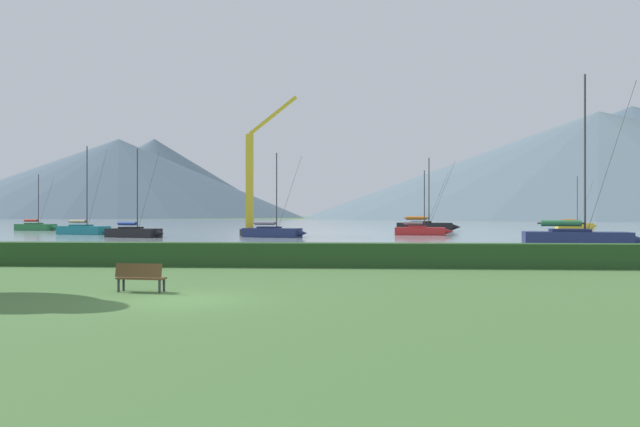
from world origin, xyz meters
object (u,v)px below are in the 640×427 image
(sailboat_slip_6, at_px, (36,227))
(dock_crane, at_px, (251,191))
(sailboat_slip_3, at_px, (577,238))
(sailboat_slip_4, at_px, (575,225))
(sailboat_slip_10, at_px, (425,226))
(park_bench_near_path, at_px, (140,276))
(sailboat_slip_5, at_px, (421,230))
(sailboat_slip_1, at_px, (84,229))
(sailboat_slip_11, at_px, (273,232))
(sailboat_slip_2, at_px, (134,232))

(sailboat_slip_6, height_order, dock_crane, dock_crane)
(sailboat_slip_3, xyz_separation_m, sailboat_slip_4, (21.59, 58.92, -0.17))
(sailboat_slip_10, bearing_deg, sailboat_slip_4, 38.50)
(park_bench_near_path, bearing_deg, dock_crane, 102.36)
(sailboat_slip_6, relative_size, sailboat_slip_10, 0.80)
(sailboat_slip_5, distance_m, sailboat_slip_6, 59.63)
(sailboat_slip_1, distance_m, sailboat_slip_4, 79.95)
(sailboat_slip_10, height_order, park_bench_near_path, sailboat_slip_10)
(sailboat_slip_6, distance_m, park_bench_near_path, 80.33)
(sailboat_slip_5, xyz_separation_m, sailboat_slip_10, (2.38, 15.72, 0.20))
(sailboat_slip_5, height_order, park_bench_near_path, sailboat_slip_5)
(sailboat_slip_4, relative_size, sailboat_slip_5, 1.18)
(sailboat_slip_5, relative_size, sailboat_slip_11, 0.84)
(park_bench_near_path, relative_size, dock_crane, 0.10)
(sailboat_slip_6, xyz_separation_m, sailboat_slip_10, (59.72, -0.65, 0.16))
(sailboat_slip_1, height_order, sailboat_slip_2, sailboat_slip_1)
(sailboat_slip_3, distance_m, sailboat_slip_5, 26.69)
(sailboat_slip_1, distance_m, sailboat_slip_11, 25.70)
(sailboat_slip_1, xyz_separation_m, sailboat_slip_4, (72.26, 34.21, -0.07))
(sailboat_slip_2, bearing_deg, sailboat_slip_5, 33.84)
(sailboat_slip_4, bearing_deg, sailboat_slip_2, -141.68)
(sailboat_slip_2, relative_size, sailboat_slip_6, 1.11)
(sailboat_slip_4, bearing_deg, sailboat_slip_3, -105.99)
(sailboat_slip_10, distance_m, sailboat_slip_11, 30.19)
(sailboat_slip_1, bearing_deg, sailboat_slip_10, 38.11)
(sailboat_slip_4, bearing_deg, sailboat_slip_11, -134.88)
(sailboat_slip_10, distance_m, dock_crane, 29.44)
(sailboat_slip_5, relative_size, park_bench_near_path, 4.77)
(sailboat_slip_1, distance_m, dock_crane, 22.06)
(sailboat_slip_5, bearing_deg, sailboat_slip_4, 56.71)
(sailboat_slip_3, bearing_deg, dock_crane, 151.89)
(sailboat_slip_3, bearing_deg, sailboat_slip_1, 163.43)
(sailboat_slip_2, relative_size, park_bench_near_path, 5.90)
(sailboat_slip_1, distance_m, sailboat_slip_10, 46.85)
(sailboat_slip_1, xyz_separation_m, park_bench_near_path, (26.70, -51.45, -0.12))
(sailboat_slip_11, bearing_deg, sailboat_slip_2, -158.37)
(sailboat_slip_4, distance_m, sailboat_slip_10, 33.56)
(sailboat_slip_1, height_order, park_bench_near_path, sailboat_slip_1)
(sailboat_slip_1, relative_size, sailboat_slip_10, 1.02)
(sailboat_slip_5, relative_size, sailboat_slip_6, 0.90)
(sailboat_slip_3, height_order, park_bench_near_path, sailboat_slip_3)
(sailboat_slip_10, bearing_deg, dock_crane, -134.96)
(sailboat_slip_3, relative_size, park_bench_near_path, 8.07)
(sailboat_slip_6, relative_size, dock_crane, 0.53)
(sailboat_slip_2, xyz_separation_m, sailboat_slip_3, (41.04, -16.39, 0.15))
(sailboat_slip_3, height_order, sailboat_slip_11, sailboat_slip_3)
(sailboat_slip_4, relative_size, dock_crane, 0.56)
(park_bench_near_path, bearing_deg, sailboat_slip_1, 123.68)
(sailboat_slip_2, height_order, sailboat_slip_11, sailboat_slip_2)
(sailboat_slip_6, xyz_separation_m, park_bench_near_path, (42.43, -68.21, -0.07))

